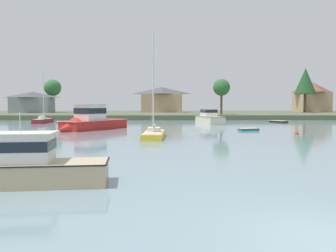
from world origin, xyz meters
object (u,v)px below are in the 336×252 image
dinghy_black (279,122)px  cruiser_cream (208,120)px  cruiser_sand (12,173)px  mooring_buoy_red (297,134)px  dinghy_teal (249,130)px  cruiser_red (89,124)px  sailboat_yellow (154,136)px  sailboat_maroon (43,122)px

dinghy_black → cruiser_cream: bearing=-170.8°
cruiser_sand → mooring_buoy_red: cruiser_sand is taller
dinghy_teal → cruiser_red: cruiser_red is taller
cruiser_sand → mooring_buoy_red: 30.23m
cruiser_sand → cruiser_red: size_ratio=0.67×
sailboat_yellow → sailboat_maroon: bearing=127.7°
cruiser_red → dinghy_black: 34.86m
cruiser_red → dinghy_black: cruiser_red is taller
cruiser_sand → cruiser_cream: size_ratio=0.73×
cruiser_red → mooring_buoy_red: bearing=-15.9°
cruiser_sand → sailboat_maroon: bearing=108.6°
cruiser_sand → dinghy_black: size_ratio=2.01×
dinghy_teal → cruiser_cream: size_ratio=0.28×
sailboat_yellow → mooring_buoy_red: size_ratio=23.76×
mooring_buoy_red → cruiser_sand: bearing=-132.0°
dinghy_teal → cruiser_red: 20.06m
cruiser_sand → cruiser_red: 29.52m
cruiser_cream → mooring_buoy_red: 23.12m
cruiser_sand → cruiser_cream: (13.49, 44.60, 0.14)m
dinghy_teal → dinghy_black: (10.20, 18.88, 0.01)m
dinghy_black → cruiser_cream: size_ratio=0.36×
cruiser_red → dinghy_black: size_ratio=3.00×
dinghy_black → sailboat_yellow: 35.11m
dinghy_teal → sailboat_yellow: size_ratio=0.27×
sailboat_maroon → sailboat_yellow: size_ratio=0.97×
sailboat_yellow → cruiser_cream: bearing=71.5°
mooring_buoy_red → cruiser_cream: bearing=106.9°
sailboat_maroon → dinghy_black: sailboat_maroon is taller
cruiser_sand → mooring_buoy_red: bearing=48.0°
cruiser_sand → sailboat_yellow: (4.94, 19.01, -0.28)m
cruiser_sand → sailboat_yellow: size_ratio=0.71×
cruiser_cream → sailboat_yellow: size_ratio=0.98×
sailboat_maroon → dinghy_black: 41.76m
cruiser_sand → cruiser_red: cruiser_red is taller
cruiser_red → cruiser_cream: bearing=41.8°
cruiser_sand → dinghy_black: cruiser_sand is taller
cruiser_sand → cruiser_red: (-3.67, 29.29, 0.25)m
dinghy_teal → sailboat_maroon: 35.93m
cruiser_red → cruiser_cream: 22.99m
dinghy_teal → sailboat_yellow: bearing=-142.3°
cruiser_cream → dinghy_teal: bearing=-80.4°
cruiser_sand → dinghy_black: (26.53, 46.70, -0.37)m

